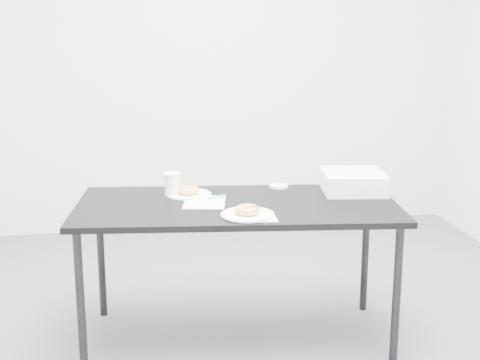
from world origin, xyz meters
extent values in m
plane|color=#535358|center=(0.00, 0.00, 0.00)|extent=(4.00, 4.00, 0.00)
cube|color=silver|center=(0.00, 2.00, 1.35)|extent=(4.00, 0.02, 2.70)
cube|color=black|center=(0.02, 0.08, 0.69)|extent=(1.62, 0.90, 0.03)
cylinder|color=black|center=(-0.73, -0.14, 0.34)|extent=(0.04, 0.04, 0.68)
cylinder|color=black|center=(-0.66, 0.47, 0.34)|extent=(0.04, 0.04, 0.68)
cylinder|color=black|center=(0.69, -0.30, 0.34)|extent=(0.04, 0.04, 0.68)
cylinder|color=black|center=(0.76, 0.30, 0.34)|extent=(0.04, 0.04, 0.68)
cube|color=white|center=(-0.14, 0.13, 0.71)|extent=(0.24, 0.28, 0.00)
cube|color=green|center=(-0.05, 0.21, 0.71)|extent=(0.05, 0.05, 0.00)
cylinder|color=#0D968E|center=(-0.07, 0.20, 0.71)|extent=(0.10, 0.07, 0.01)
cube|color=white|center=(0.06, -0.17, 0.71)|extent=(0.18, 0.18, 0.00)
cylinder|color=white|center=(0.03, -0.14, 0.71)|extent=(0.24, 0.24, 0.01)
torus|color=#CE8C41|center=(0.03, -0.14, 0.73)|extent=(0.14, 0.14, 0.04)
cylinder|color=white|center=(-0.20, 0.28, 0.71)|extent=(0.23, 0.23, 0.01)
torus|color=#CE8C41|center=(-0.20, 0.28, 0.73)|extent=(0.11, 0.11, 0.04)
cylinder|color=white|center=(-0.28, 0.29, 0.76)|extent=(0.08, 0.08, 0.12)
cylinder|color=white|center=(0.28, 0.36, 0.71)|extent=(0.10, 0.10, 0.01)
cube|color=silver|center=(0.64, 0.21, 0.76)|extent=(0.35, 0.35, 0.10)
camera|label=1|loc=(-0.49, -2.99, 1.56)|focal=50.00mm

